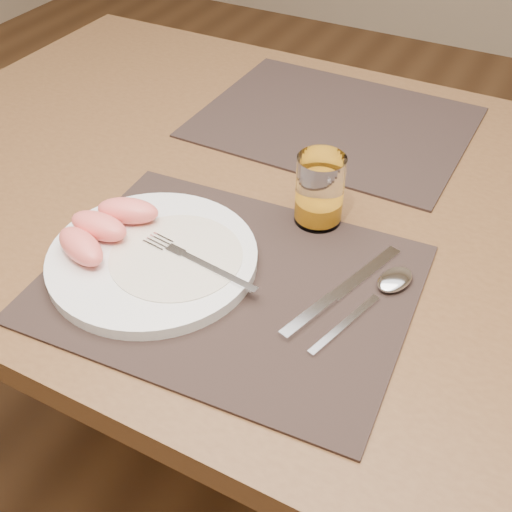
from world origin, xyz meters
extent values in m
plane|color=#55361D|center=(0.00, 0.00, 0.00)|extent=(5.00, 5.00, 0.00)
cube|color=brown|center=(0.00, 0.00, 0.73)|extent=(1.40, 0.90, 0.04)
cylinder|color=brown|center=(-0.62, 0.37, 0.35)|extent=(0.06, 0.06, 0.71)
cube|color=#2E211D|center=(0.01, -0.22, 0.75)|extent=(0.47, 0.38, 0.00)
cube|color=#2E211D|center=(-0.03, 0.22, 0.75)|extent=(0.45, 0.35, 0.00)
cylinder|color=white|center=(-0.09, -0.24, 0.76)|extent=(0.27, 0.27, 0.02)
cylinder|color=white|center=(-0.06, -0.23, 0.77)|extent=(0.17, 0.17, 0.00)
cube|color=silver|center=(0.00, -0.23, 0.77)|extent=(0.12, 0.03, 0.00)
cube|color=silver|center=(-0.07, -0.22, 0.77)|extent=(0.03, 0.02, 0.00)
cube|color=silver|center=(-0.10, -0.21, 0.77)|extent=(0.04, 0.03, 0.00)
cube|color=silver|center=(0.16, -0.13, 0.76)|extent=(0.05, 0.13, 0.00)
cube|color=silver|center=(0.13, -0.23, 0.76)|extent=(0.04, 0.09, 0.01)
cube|color=silver|center=(0.17, -0.22, 0.76)|extent=(0.04, 0.12, 0.00)
ellipsoid|color=silver|center=(0.20, -0.13, 0.76)|extent=(0.05, 0.06, 0.01)
cylinder|color=white|center=(0.06, -0.05, 0.80)|extent=(0.07, 0.07, 0.10)
cylinder|color=orange|center=(0.06, -0.05, 0.77)|extent=(0.06, 0.06, 0.03)
ellipsoid|color=#FB7566|center=(-0.17, -0.28, 0.79)|extent=(0.09, 0.07, 0.03)
ellipsoid|color=#FB7566|center=(-0.17, -0.24, 0.79)|extent=(0.09, 0.04, 0.03)
ellipsoid|color=#FB7566|center=(-0.16, -0.19, 0.79)|extent=(0.09, 0.06, 0.03)
camera|label=1|loc=(0.32, -0.72, 1.30)|focal=45.00mm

